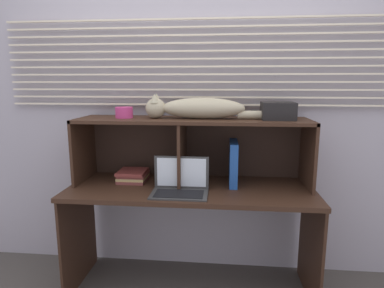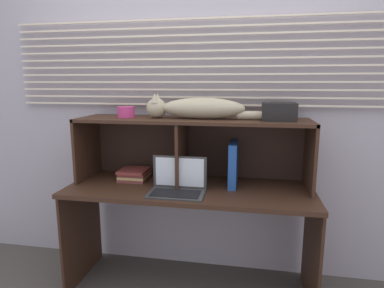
{
  "view_description": "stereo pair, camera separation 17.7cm",
  "coord_description": "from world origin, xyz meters",
  "px_view_note": "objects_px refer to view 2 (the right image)",
  "views": [
    {
      "loc": [
        0.21,
        -1.86,
        1.44
      ],
      "look_at": [
        0.0,
        0.3,
        1.03
      ],
      "focal_mm": 30.18,
      "sensor_mm": 36.0,
      "label": 1
    },
    {
      "loc": [
        0.39,
        -1.84,
        1.44
      ],
      "look_at": [
        0.0,
        0.3,
        1.03
      ],
      "focal_mm": 30.18,
      "sensor_mm": 36.0,
      "label": 2
    }
  ],
  "objects_px": {
    "small_basket": "(126,112)",
    "laptop": "(177,185)",
    "cat": "(198,108)",
    "book_stack": "(134,174)",
    "storage_box": "(279,111)",
    "binder_upright": "(233,164)"
  },
  "relations": [
    {
      "from": "cat",
      "to": "laptop",
      "type": "distance_m",
      "value": 0.53
    },
    {
      "from": "cat",
      "to": "book_stack",
      "type": "height_order",
      "value": "cat"
    },
    {
      "from": "book_stack",
      "to": "small_basket",
      "type": "distance_m",
      "value": 0.45
    },
    {
      "from": "cat",
      "to": "small_basket",
      "type": "bearing_deg",
      "value": 180.0
    },
    {
      "from": "small_basket",
      "to": "laptop",
      "type": "bearing_deg",
      "value": -28.23
    },
    {
      "from": "small_basket",
      "to": "storage_box",
      "type": "xyz_separation_m",
      "value": [
        1.04,
        0.0,
        0.02
      ]
    },
    {
      "from": "book_stack",
      "to": "small_basket",
      "type": "xyz_separation_m",
      "value": [
        -0.05,
        0.0,
        0.45
      ]
    },
    {
      "from": "small_basket",
      "to": "storage_box",
      "type": "bearing_deg",
      "value": 0.0
    },
    {
      "from": "laptop",
      "to": "book_stack",
      "type": "distance_m",
      "value": 0.43
    },
    {
      "from": "binder_upright",
      "to": "book_stack",
      "type": "distance_m",
      "value": 0.72
    },
    {
      "from": "cat",
      "to": "storage_box",
      "type": "distance_m",
      "value": 0.53
    },
    {
      "from": "cat",
      "to": "binder_upright",
      "type": "distance_m",
      "value": 0.44
    },
    {
      "from": "laptop",
      "to": "storage_box",
      "type": "height_order",
      "value": "storage_box"
    },
    {
      "from": "cat",
      "to": "small_basket",
      "type": "relative_size",
      "value": 7.97
    },
    {
      "from": "binder_upright",
      "to": "storage_box",
      "type": "distance_m",
      "value": 0.46
    },
    {
      "from": "cat",
      "to": "storage_box",
      "type": "relative_size",
      "value": 4.48
    },
    {
      "from": "cat",
      "to": "laptop",
      "type": "xyz_separation_m",
      "value": [
        -0.09,
        -0.22,
        -0.47
      ]
    },
    {
      "from": "binder_upright",
      "to": "storage_box",
      "type": "relative_size",
      "value": 1.4
    },
    {
      "from": "laptop",
      "to": "book_stack",
      "type": "relative_size",
      "value": 1.67
    },
    {
      "from": "laptop",
      "to": "binder_upright",
      "type": "distance_m",
      "value": 0.42
    },
    {
      "from": "binder_upright",
      "to": "storage_box",
      "type": "height_order",
      "value": "storage_box"
    },
    {
      "from": "laptop",
      "to": "binder_upright",
      "type": "relative_size",
      "value": 1.19
    }
  ]
}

